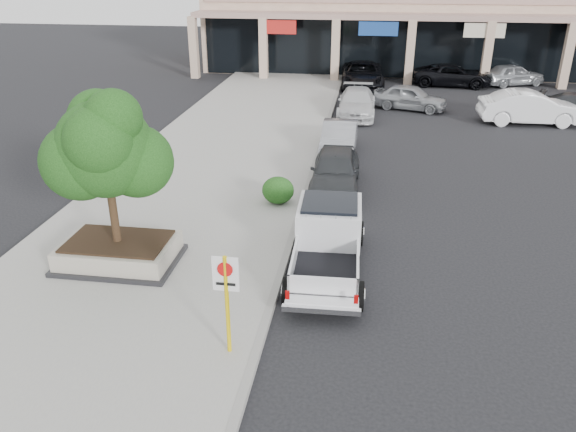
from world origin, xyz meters
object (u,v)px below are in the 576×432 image
Objects in this scene: planter at (119,252)px; lot_car_a at (410,97)px; lot_car_b at (530,108)px; lot_car_d at (453,75)px; curb_car_b at (339,139)px; planter_tree at (112,148)px; curb_car_a at (335,170)px; curb_car_c at (357,103)px; no_parking_sign at (227,292)px; curb_car_d at (362,75)px; pickup_truck at (327,244)px; lot_car_e at (513,75)px.

planter is 21.36m from lot_car_a.
lot_car_b is 0.99× the size of lot_car_d.
curb_car_b is at bearing 175.43° from lot_car_a.
planter_tree is 22.69m from lot_car_b.
lot_car_b reaches higher than lot_car_d.
lot_car_b is (9.30, 10.60, 0.10)m from curb_car_a.
curb_car_c is 8.92m from lot_car_b.
curb_car_a is (1.55, 10.01, -0.89)m from no_parking_sign.
curb_car_c is 0.83× the size of curb_car_d.
curb_car_a is 18.54m from curb_car_d.
pickup_truck reaches higher than planter.
pickup_truck is 1.03× the size of lot_car_d.
no_parking_sign is 0.54× the size of lot_car_e.
curb_car_c is at bearing 85.75° from curb_car_b.
curb_car_b is 9.24m from lot_car_a.
pickup_truck is at bearing -88.70° from curb_car_a.
pickup_truck is (1.76, 3.95, -0.80)m from no_parking_sign.
curb_car_a reaches higher than planter.
curb_car_b is (5.21, 10.73, -2.72)m from planter_tree.
planter_tree reaches higher than lot_car_e.
curb_car_d is (0.29, 24.60, -0.02)m from pickup_truck.
curb_car_d is (0.11, 7.57, 0.11)m from curb_car_c.
no_parking_sign reaches higher than curb_car_a.
curb_car_b is 6.77m from curb_car_c.
curb_car_c is 10.74m from lot_car_d.
planter_tree reaches higher than lot_car_a.
curb_car_d reaches higher than lot_car_e.
curb_car_a is at bearing 136.81° from lot_car_b.
curb_car_d reaches higher than curb_car_c.
planter is at bearing -130.02° from curb_car_a.
lot_car_b is (9.43, 6.40, 0.15)m from curb_car_b.
lot_car_e is at bearing -74.92° from lot_car_d.
lot_car_d is (6.49, 19.80, -0.03)m from curb_car_a.
pickup_truck is at bearing 65.98° from no_parking_sign.
curb_car_a reaches higher than curb_car_c.
curb_car_d reaches higher than lot_car_a.
curb_car_c is 0.94× the size of lot_car_d.
curb_car_a reaches higher than lot_car_d.
lot_car_e is at bearing 67.14° from pickup_truck.
lot_car_e is (10.00, 2.03, -0.09)m from curb_car_d.
planter is at bearing 139.68° from no_parking_sign.
planter is 12.13m from curb_car_b.
pickup_truck is at bearing -90.84° from curb_car_c.
lot_car_d is (6.62, 15.60, 0.03)m from curb_car_b.
curb_car_b reaches higher than planter.
lot_car_a is at bearing 68.11° from lot_car_b.
curb_car_a is (5.48, 6.68, 0.27)m from planter.
curb_car_b is (5.35, 10.89, 0.21)m from planter.
planter is 0.60× the size of pickup_truck.
planter_tree is at bearing -105.92° from curb_car_d.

